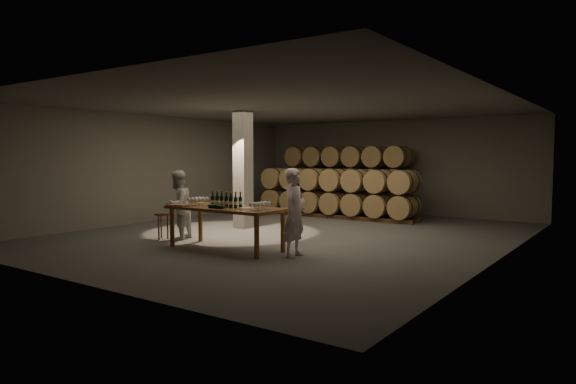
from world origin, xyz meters
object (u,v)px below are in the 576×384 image
Objects in this scene: plate at (246,208)px; stool at (162,218)px; notebook_near at (181,205)px; bottle_cluster at (226,201)px; person_woman at (178,205)px; person_man at (295,213)px; tasting_table at (226,212)px.

stool is (-2.72, 0.15, -0.41)m from plate.
notebook_near is (-1.46, -0.41, 0.01)m from plate.
bottle_cluster is 1.83m from person_woman.
stool is 0.35× the size of person_man.
person_man is (1.64, 0.19, 0.07)m from tasting_table.
notebook_near is 2.61m from person_man.
notebook_near is 0.14× the size of person_woman.
person_woman is (-1.81, 0.32, 0.02)m from tasting_table.
bottle_cluster is at bearing 89.72° from person_man.
person_woman reaches higher than notebook_near.
person_man is at bearing 8.46° from notebook_near.
person_woman is at bearing 172.25° from plate.
tasting_table is 1.84m from person_woman.
stool is (-2.15, 0.11, -0.51)m from bottle_cluster.
stool is 0.50m from person_woman.
stool is at bearing 85.07° from person_man.
person_man is 1.06× the size of person_woman.
person_man is at bearing 10.00° from plate.
person_woman reaches higher than tasting_table.
plate is 0.18× the size of person_woman.
tasting_table is 3.55× the size of bottle_cluster.
tasting_table is 1.59× the size of person_woman.
plate is (0.57, -0.04, -0.11)m from bottle_cluster.
tasting_table is at bearing 66.10° from person_woman.
bottle_cluster is 2.21m from stool.
bottle_cluster is 2.43× the size of plate.
notebook_near is at bearing -155.69° from tasting_table.
person_woman is at bearing 25.72° from stool.
bottle_cluster is 1.00m from notebook_near.
notebook_near is at bearing -24.08° from stool.
stool is at bearing 151.13° from notebook_near.
notebook_near reaches higher than tasting_table.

